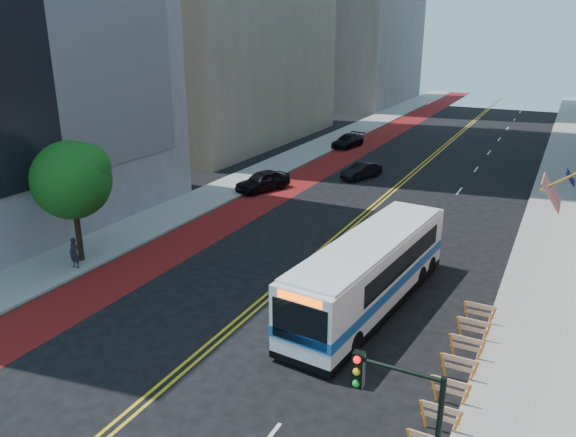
% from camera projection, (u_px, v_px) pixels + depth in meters
% --- Properties ---
extents(ground, '(160.00, 160.00, 0.00)m').
position_uv_depth(ground, '(180.00, 371.00, 21.47)').
color(ground, black).
rests_on(ground, ground).
extents(sidewalk_left, '(4.00, 140.00, 0.15)m').
position_uv_depth(sidewalk_left, '(274.00, 167.00, 51.86)').
color(sidewalk_left, gray).
rests_on(sidewalk_left, ground).
extents(sidewalk_right, '(4.00, 140.00, 0.15)m').
position_uv_depth(sidewalk_right, '(558.00, 202.00, 41.63)').
color(sidewalk_right, gray).
rests_on(sidewalk_right, ground).
extents(bus_lane_paint, '(3.60, 140.00, 0.01)m').
position_uv_depth(bus_lane_paint, '(312.00, 173.00, 50.23)').
color(bus_lane_paint, maroon).
rests_on(bus_lane_paint, ground).
extents(center_line_inner, '(0.14, 140.00, 0.01)m').
position_uv_depth(center_line_inner, '(398.00, 183.00, 46.85)').
color(center_line_inner, gold).
rests_on(center_line_inner, ground).
extents(center_line_outer, '(0.14, 140.00, 0.01)m').
position_uv_depth(center_line_outer, '(403.00, 184.00, 46.70)').
color(center_line_outer, gold).
rests_on(center_line_outer, ground).
extents(lane_dashes, '(0.14, 98.20, 0.01)m').
position_uv_depth(lane_dashes, '(476.00, 169.00, 51.47)').
color(lane_dashes, silver).
rests_on(lane_dashes, ground).
extents(construction_barriers, '(1.42, 10.91, 1.00)m').
position_uv_depth(construction_barriers, '(455.00, 376.00, 20.05)').
color(construction_barriers, orange).
rests_on(construction_barriers, ground).
extents(street_tree, '(4.20, 4.20, 6.70)m').
position_uv_depth(street_tree, '(73.00, 177.00, 29.75)').
color(street_tree, black).
rests_on(street_tree, sidewalk_left).
extents(traffic_signal, '(2.21, 0.34, 5.07)m').
position_uv_depth(traffic_signal, '(401.00, 419.00, 13.28)').
color(traffic_signal, black).
rests_on(traffic_signal, sidewalk_right).
extents(transit_bus, '(3.95, 12.73, 3.44)m').
position_uv_depth(transit_bus, '(371.00, 271.00, 25.92)').
color(transit_bus, white).
rests_on(transit_bus, ground).
extents(car_a, '(3.43, 5.06, 1.60)m').
position_uv_depth(car_a, '(263.00, 181.00, 44.66)').
color(car_a, black).
rests_on(car_a, ground).
extents(car_b, '(2.77, 4.25, 1.32)m').
position_uv_depth(car_b, '(362.00, 171.00, 48.29)').
color(car_b, black).
rests_on(car_b, ground).
extents(car_c, '(2.61, 4.98, 1.38)m').
position_uv_depth(car_c, '(348.00, 141.00, 60.58)').
color(car_c, black).
rests_on(car_c, ground).
extents(pedestrian, '(0.62, 0.41, 1.68)m').
position_uv_depth(pedestrian, '(74.00, 253.00, 30.04)').
color(pedestrian, black).
rests_on(pedestrian, sidewalk_left).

